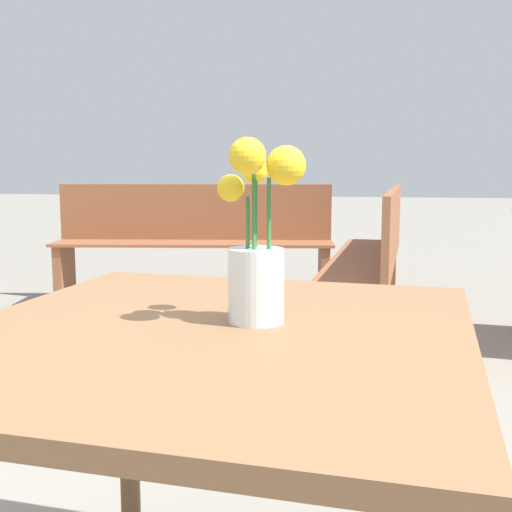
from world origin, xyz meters
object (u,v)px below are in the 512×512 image
object	(u,v)px
flower_vase	(258,254)
bench_middle	(194,237)
bench_near	(377,254)
table_front	(212,380)

from	to	relation	value
flower_vase	bench_middle	bearing A→B (deg)	107.90
flower_vase	bench_near	bearing A→B (deg)	85.51
table_front	flower_vase	bearing A→B (deg)	31.22
table_front	bench_near	world-z (taller)	bench_near
table_front	bench_near	xyz separation A→B (m)	(0.28, 2.73, -0.14)
flower_vase	bench_near	xyz separation A→B (m)	(0.21, 2.69, -0.35)
table_front	flower_vase	size ratio (longest dim) A/B	3.19
bench_near	table_front	bearing A→B (deg)	-95.90
bench_near	flower_vase	bearing A→B (deg)	-94.49
table_front	bench_near	distance (m)	2.75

